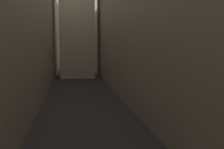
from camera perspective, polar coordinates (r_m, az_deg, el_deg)
name	(u,v)px	position (r m, az deg, el deg)	size (l,w,h in m)	color
ground_plane	(82,98)	(38.83, -6.61, -5.25)	(264.00, 264.00, 0.00)	#232326
building_block_right	(157,22)	(42.51, 10.01, 11.31)	(13.34, 108.00, 23.07)	gray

